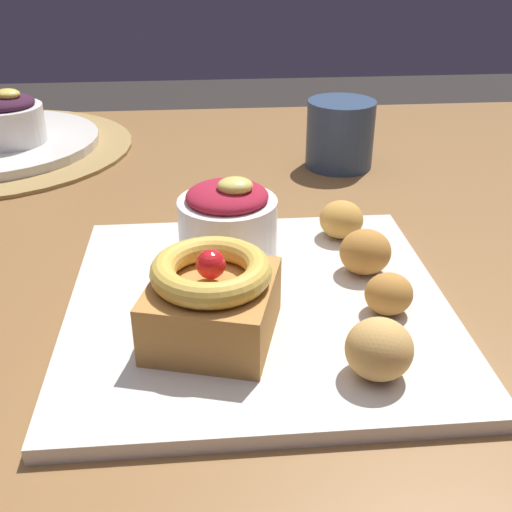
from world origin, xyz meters
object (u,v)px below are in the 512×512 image
(fritter_middle, at_px, (341,219))
(cake_slice, at_px, (212,298))
(fritter_extra, at_px, (365,252))
(front_plate, at_px, (258,305))
(back_ramekin, at_px, (7,119))
(berry_ramekin, at_px, (228,222))
(fritter_front, at_px, (389,294))
(fritter_back, at_px, (379,349))
(coffee_mug, at_px, (340,134))

(fritter_middle, bearing_deg, cake_slice, -129.63)
(fritter_middle, bearing_deg, fritter_extra, -85.10)
(front_plate, xyz_separation_m, back_ramekin, (-0.29, 0.41, 0.04))
(berry_ramekin, xyz_separation_m, fritter_extra, (0.11, -0.04, -0.01))
(fritter_front, bearing_deg, cake_slice, -171.87)
(fritter_back, height_order, back_ramekin, back_ramekin)
(front_plate, distance_m, cake_slice, 0.07)
(cake_slice, bearing_deg, fritter_back, -26.76)
(front_plate, relative_size, cake_slice, 2.70)
(berry_ramekin, height_order, fritter_extra, berry_ramekin)
(berry_ramekin, bearing_deg, front_plate, -75.18)
(cake_slice, height_order, fritter_back, cake_slice)
(cake_slice, height_order, back_ramekin, back_ramekin)
(cake_slice, bearing_deg, front_plate, 51.35)
(cake_slice, distance_m, fritter_middle, 0.19)
(fritter_back, bearing_deg, front_plate, 125.02)
(berry_ramekin, bearing_deg, back_ramekin, 129.21)
(fritter_middle, bearing_deg, front_plate, -130.04)
(fritter_middle, height_order, fritter_extra, fritter_extra)
(fritter_middle, bearing_deg, fritter_front, -86.07)
(fritter_extra, bearing_deg, fritter_back, -100.07)
(front_plate, relative_size, fritter_middle, 7.24)
(fritter_middle, relative_size, coffee_mug, 0.49)
(front_plate, height_order, berry_ramekin, berry_ramekin)
(front_plate, relative_size, back_ramekin, 3.20)
(fritter_middle, xyz_separation_m, coffee_mug, (0.04, 0.22, 0.01))
(fritter_front, xyz_separation_m, fritter_extra, (-0.00, 0.06, 0.00))
(fritter_extra, xyz_separation_m, coffee_mug, (0.04, 0.29, 0.01))
(back_ramekin, xyz_separation_m, coffee_mug, (0.42, -0.08, -0.01))
(front_plate, bearing_deg, fritter_middle, 49.96)
(fritter_middle, bearing_deg, fritter_back, -95.06)
(front_plate, xyz_separation_m, berry_ramekin, (-0.02, 0.07, 0.04))
(fritter_front, xyz_separation_m, fritter_middle, (-0.01, 0.13, 0.00))
(front_plate, relative_size, fritter_front, 8.12)
(cake_slice, xyz_separation_m, berry_ramekin, (0.02, 0.12, 0.00))
(fritter_extra, height_order, back_ramekin, back_ramekin)
(cake_slice, distance_m, fritter_back, 0.12)
(front_plate, xyz_separation_m, cake_slice, (-0.04, -0.05, 0.04))
(back_ramekin, bearing_deg, fritter_front, -48.21)
(fritter_middle, distance_m, coffee_mug, 0.23)
(back_ramekin, bearing_deg, fritter_extra, -44.01)
(front_plate, bearing_deg, cake_slice, -128.65)
(berry_ramekin, bearing_deg, fritter_middle, 15.53)
(berry_ramekin, xyz_separation_m, fritter_front, (0.12, -0.10, -0.02))
(berry_ramekin, xyz_separation_m, fritter_middle, (0.11, 0.03, -0.02))
(back_ramekin, bearing_deg, berry_ramekin, -50.79)
(fritter_back, distance_m, fritter_extra, 0.14)
(berry_ramekin, xyz_separation_m, coffee_mug, (0.15, 0.25, -0.00))
(fritter_extra, bearing_deg, back_ramekin, 135.99)
(fritter_back, xyz_separation_m, back_ramekin, (-0.36, 0.50, 0.02))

